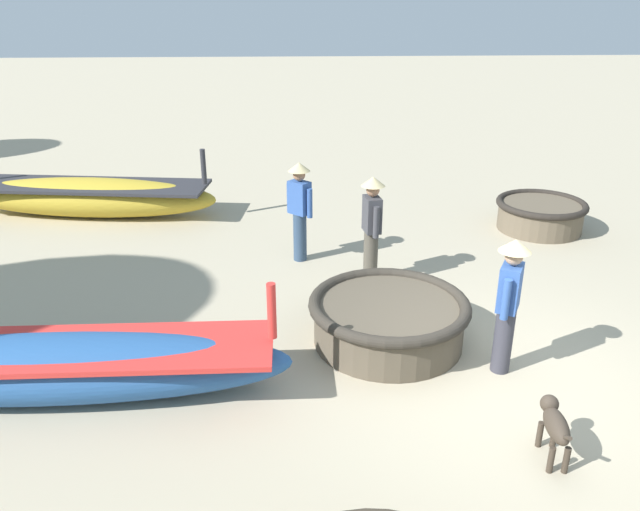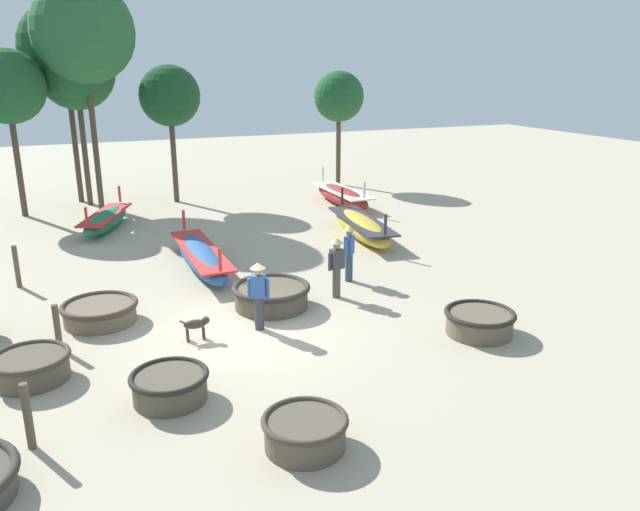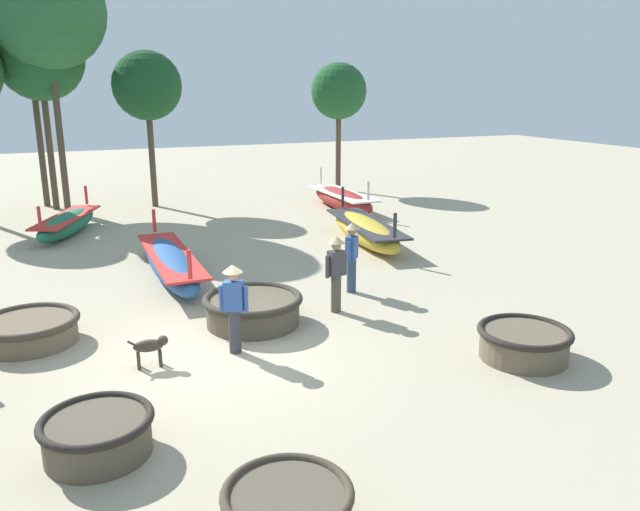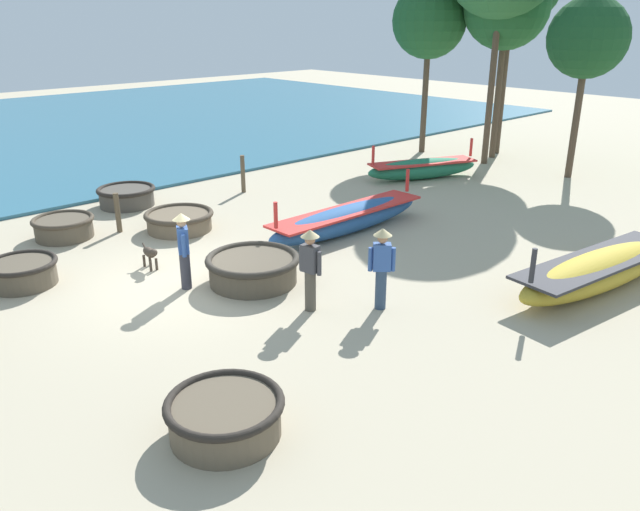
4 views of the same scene
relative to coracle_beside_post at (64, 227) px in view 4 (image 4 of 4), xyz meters
name	(u,v)px [view 4 (image 4 of 4)]	position (x,y,z in m)	size (l,w,h in m)	color
ground_plane	(180,283)	(4.66, 0.63, -0.30)	(80.00, 80.00, 0.00)	tan
sea	(23,132)	(-16.64, 4.63, -0.25)	(28.00, 52.00, 0.10)	#2D667F
coracle_beside_post	(64,227)	(0.00, 0.00, 0.00)	(1.56, 1.56, 0.55)	brown
coracle_far_left	(253,268)	(5.68, 1.85, 0.03)	(2.04, 2.04, 0.61)	brown
coracle_nearest	(127,196)	(-1.60, 2.57, 0.01)	(1.73, 1.73, 0.58)	#4C473F
coracle_upturned	(179,220)	(1.49, 2.53, -0.02)	(1.85, 1.85, 0.52)	brown
coracle_far_right	(22,272)	(2.43, -1.87, 0.00)	(1.49, 1.49, 0.56)	brown
coracle_front_left	(225,415)	(9.65, -1.63, 0.01)	(1.66, 1.66, 0.57)	brown
long_boat_white_hull	(347,218)	(4.70, 5.74, 0.08)	(1.03, 5.33, 1.32)	#285693
long_boat_blue_hull	(423,168)	(2.40, 11.82, 0.08)	(2.44, 4.25, 1.31)	#237551
long_boat_green_hull	(599,270)	(10.89, 7.06, 0.10)	(1.75, 5.20, 1.40)	gold
fisherman_hauling	(310,265)	(7.54, 1.85, 0.66)	(0.52, 0.36, 1.67)	#4C473D
fisherman_with_hat	(183,246)	(4.97, 0.61, 0.66)	(0.48, 0.36, 1.67)	#383842
fisherman_crouching	(382,263)	(8.42, 2.92, 0.66)	(0.39, 0.41, 1.67)	#2D425B
dog	(150,254)	(3.47, 0.60, 0.07)	(0.69, 0.24, 0.55)	#3D3328
mooring_post_shoreline	(118,213)	(0.54, 1.26, 0.23)	(0.14, 0.14, 1.07)	brown
mooring_post_mid_beach	(243,174)	(-0.44, 6.09, 0.31)	(0.14, 0.14, 1.22)	brown
tree_center	(507,6)	(2.10, 16.72, 5.44)	(3.24, 3.24, 7.39)	#4C3D2D
tree_leftmost	(588,39)	(5.81, 15.86, 4.40)	(2.66, 2.66, 6.06)	#4C3D2D
tree_rightmost	(429,21)	(-0.54, 15.49, 4.89)	(2.94, 2.94, 6.69)	#4C3D2D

